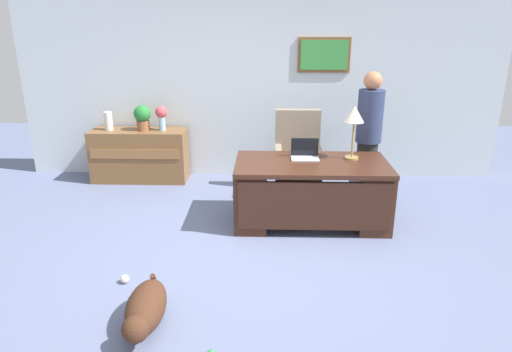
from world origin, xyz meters
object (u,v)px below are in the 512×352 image
object	(u,v)px
desk	(311,191)
person_standing	(368,137)
armchair	(298,159)
potted_plant	(142,117)
desk_lamp	(354,118)
dog_toy_ball	(125,279)
vase_empty	(108,121)
dog_lying	(145,309)
laptop	(305,154)
credenza	(140,155)
vase_with_flowers	(161,115)

from	to	relation	value
desk	person_standing	xyz separation A→B (m)	(0.76, 0.70, 0.47)
armchair	potted_plant	xyz separation A→B (m)	(-2.19, 0.52, 0.45)
desk_lamp	dog_toy_ball	distance (m)	2.97
vase_empty	armchair	bearing A→B (deg)	-10.88
dog_lying	dog_toy_ball	xyz separation A→B (m)	(-0.35, 0.60, -0.11)
potted_plant	vase_empty	bearing A→B (deg)	180.00
desk_lamp	potted_plant	distance (m)	3.05
laptop	dog_toy_ball	world-z (taller)	laptop
laptop	credenza	bearing A→B (deg)	151.56
credenza	person_standing	size ratio (longest dim) A/B	0.82
desk	person_standing	size ratio (longest dim) A/B	1.04
dog_lying	laptop	bearing A→B (deg)	57.54
laptop	vase_empty	xyz separation A→B (m)	(-2.72, 1.25, 0.09)
vase_with_flowers	desk_lamp	bearing A→B (deg)	-26.83
desk	dog_lying	distance (m)	2.44
armchair	vase_empty	xyz separation A→B (m)	(-2.69, 0.52, 0.38)
credenza	desk_lamp	distance (m)	3.23
desk	potted_plant	size ratio (longest dim) A/B	4.83
desk	vase_with_flowers	distance (m)	2.55
vase_with_flowers	potted_plant	xyz separation A→B (m)	(-0.27, 0.00, -0.02)
credenza	vase_empty	size ratio (longest dim) A/B	5.21
laptop	vase_with_flowers	distance (m)	2.33
armchair	vase_empty	world-z (taller)	armchair
desk	armchair	xyz separation A→B (m)	(-0.11, 0.92, 0.10)
armchair	laptop	xyz separation A→B (m)	(0.03, -0.74, 0.29)
desk_lamp	vase_empty	distance (m)	3.52
armchair	laptop	size ratio (longest dim) A/B	3.55
credenza	laptop	xyz separation A→B (m)	(2.31, -1.25, 0.41)
vase_with_flowers	potted_plant	bearing A→B (deg)	180.00
vase_with_flowers	laptop	bearing A→B (deg)	-32.70
desk_lamp	potted_plant	bearing A→B (deg)	155.50
desk	armchair	size ratio (longest dim) A/B	1.53
vase_with_flowers	vase_empty	distance (m)	0.78
credenza	potted_plant	xyz separation A→B (m)	(0.09, 0.00, 0.57)
dog_lying	desk_lamp	bearing A→B (deg)	48.28
laptop	potted_plant	xyz separation A→B (m)	(-2.23, 1.25, 0.16)
vase_empty	laptop	bearing A→B (deg)	-24.71
dog_lying	vase_with_flowers	bearing A→B (deg)	99.79
armchair	vase_with_flowers	world-z (taller)	armchair
dog_lying	vase_empty	distance (m)	3.73
credenza	dog_toy_ball	size ratio (longest dim) A/B	17.02
vase_empty	person_standing	bearing A→B (deg)	-11.81
vase_empty	desk_lamp	bearing A→B (deg)	-21.12
desk_lamp	vase_with_flowers	size ratio (longest dim) A/B	1.76
person_standing	laptop	distance (m)	0.98
dog_toy_ball	person_standing	bearing A→B (deg)	38.84
credenza	desk	bearing A→B (deg)	-31.12
person_standing	dog_toy_ball	world-z (taller)	person_standing
person_standing	potted_plant	world-z (taller)	person_standing
dog_toy_ball	armchair	bearing A→B (deg)	53.56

